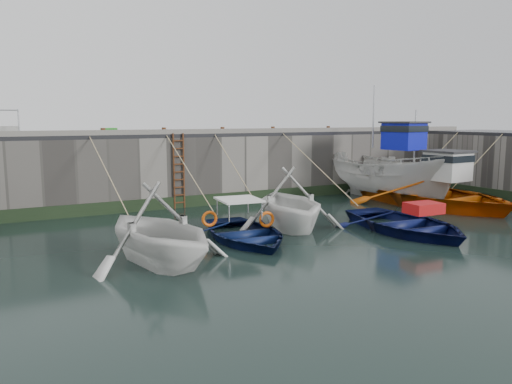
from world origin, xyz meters
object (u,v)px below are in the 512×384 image
boat_near_white (159,263)px  fish_crate (109,131)px  bollard_c (222,130)px  bollard_b (164,131)px  boat_far_orange (435,195)px  bollard_a (103,131)px  boat_near_blue (245,240)px  boat_near_navy (405,232)px  ladder (179,171)px  boat_near_blacktrim (290,228)px  bollard_d (273,129)px  bollard_e (328,129)px  boat_far_white (392,176)px

boat_near_white → fish_crate: (0.58, 8.27, 3.30)m
bollard_c → bollard_b: bearing=180.0°
bollard_b → bollard_c: 2.70m
boat_far_orange → bollard_c: bearing=142.7°
bollard_a → bollard_b: (2.50, 0.00, 0.00)m
bollard_b → boat_near_white: bearing=-109.3°
boat_near_white → boat_near_blue: 3.42m
boat_near_blue → boat_near_navy: (5.33, -1.58, 0.00)m
ladder → bollard_a: bollard_a is taller
boat_near_blacktrim → bollard_a: 8.44m
boat_near_blue → boat_far_orange: (10.11, 1.52, 0.50)m
ladder → boat_near_blacktrim: 6.11m
boat_far_orange → bollard_d: bearing=131.5°
boat_near_blue → boat_near_white: bearing=-152.9°
boat_near_white → bollard_e: size_ratio=16.64×
bollard_a → bollard_d: (7.80, 0.00, 0.00)m
boat_near_navy → boat_near_white: bearing=-178.4°
boat_far_white → bollard_b: boat_far_white is taller
bollard_a → fish_crate: bearing=50.0°
fish_crate → bollard_e: 10.70m
boat_far_white → boat_near_blue: bearing=-167.8°
fish_crate → bollard_a: bollard_a is taller
boat_near_blue → boat_far_white: (9.66, 3.70, 1.15)m
boat_far_orange → bollard_e: bearing=107.6°
boat_near_navy → boat_far_white: (4.32, 5.29, 1.15)m
boat_near_navy → bollard_c: bollard_c is taller
bollard_d → boat_near_blue: bearing=-126.2°
boat_near_blue → boat_far_orange: 10.24m
bollard_e → bollard_a: bearing=180.0°
boat_near_navy → bollard_a: bearing=139.0°
boat_near_blacktrim → boat_near_navy: 3.95m
fish_crate → boat_near_blue: bearing=-87.9°
boat_far_white → bollard_d: size_ratio=26.59×
boat_near_blacktrim → bollard_c: 6.70m
boat_far_orange → bollard_b: 12.05m
boat_far_orange → bollard_d: (-5.23, 5.14, 2.80)m
boat_near_blue → boat_near_blacktrim: (2.20, 0.83, 0.00)m
boat_near_blacktrim → bollard_e: bearing=60.3°
ladder → fish_crate: 3.26m
fish_crate → bollard_e: size_ratio=2.03×
boat_near_white → bollard_a: bearing=76.4°
boat_near_navy → bollard_e: bearing=75.5°
boat_near_white → boat_far_white: bearing=9.3°
bollard_a → bollard_e: size_ratio=1.00×
boat_near_blue → boat_far_orange: boat_far_orange is taller
fish_crate → bollard_d: size_ratio=2.03×
bollard_e → boat_near_blue: bearing=-140.5°
boat_near_blacktrim → fish_crate: bearing=143.3°
boat_near_navy → boat_far_white: size_ratio=0.69×
boat_near_blue → bollard_a: size_ratio=16.08×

